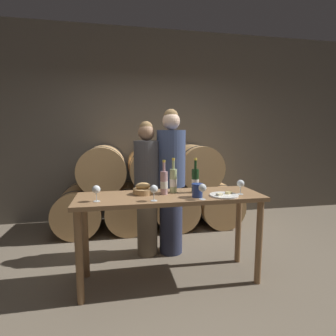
# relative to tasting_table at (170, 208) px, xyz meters

# --- Properties ---
(ground_plane) EXTENTS (10.00, 10.00, 0.00)m
(ground_plane) POSITION_rel_tasting_table_xyz_m (0.00, 0.00, -0.75)
(ground_plane) COLOR #726654
(stone_wall_back) EXTENTS (10.00, 0.12, 3.20)m
(stone_wall_back) POSITION_rel_tasting_table_xyz_m (0.00, 2.15, 0.85)
(stone_wall_back) COLOR #60594F
(stone_wall_back) RESTS_ON ground_plane
(barrel_stack) EXTENTS (2.85, 0.90, 1.30)m
(barrel_stack) POSITION_rel_tasting_table_xyz_m (0.00, 1.58, -0.15)
(barrel_stack) COLOR tan
(barrel_stack) RESTS_ON ground_plane
(tasting_table) EXTENTS (1.80, 0.57, 0.88)m
(tasting_table) POSITION_rel_tasting_table_xyz_m (0.00, 0.00, 0.00)
(tasting_table) COLOR olive
(tasting_table) RESTS_ON ground_plane
(person_left) EXTENTS (0.30, 0.30, 1.62)m
(person_left) POSITION_rel_tasting_table_xyz_m (-0.16, 0.62, 0.08)
(person_left) COLOR #756651
(person_left) RESTS_ON ground_plane
(person_right) EXTENTS (0.34, 0.34, 1.76)m
(person_right) POSITION_rel_tasting_table_xyz_m (0.13, 0.62, 0.15)
(person_right) COLOR #2D334C
(person_right) RESTS_ON ground_plane
(wine_bottle_red) EXTENTS (0.07, 0.07, 0.35)m
(wine_bottle_red) POSITION_rel_tasting_table_xyz_m (0.27, 0.06, 0.25)
(wine_bottle_red) COLOR #193819
(wine_bottle_red) RESTS_ON tasting_table
(wine_bottle_white) EXTENTS (0.07, 0.07, 0.35)m
(wine_bottle_white) POSITION_rel_tasting_table_xyz_m (0.05, 0.10, 0.25)
(wine_bottle_white) COLOR #ADBC7F
(wine_bottle_white) RESTS_ON tasting_table
(wine_bottle_rose) EXTENTS (0.07, 0.07, 0.34)m
(wine_bottle_rose) POSITION_rel_tasting_table_xyz_m (-0.05, 0.04, 0.25)
(wine_bottle_rose) COLOR #BC8E93
(wine_bottle_rose) RESTS_ON tasting_table
(blue_crock) EXTENTS (0.11, 0.11, 0.13)m
(blue_crock) POSITION_rel_tasting_table_xyz_m (0.24, -0.13, 0.20)
(blue_crock) COLOR navy
(blue_crock) RESTS_ON tasting_table
(bread_basket) EXTENTS (0.19, 0.19, 0.12)m
(bread_basket) POSITION_rel_tasting_table_xyz_m (-0.26, 0.08, 0.18)
(bread_basket) COLOR tan
(bread_basket) RESTS_ON tasting_table
(cheese_plate) EXTENTS (0.27, 0.27, 0.04)m
(cheese_plate) POSITION_rel_tasting_table_xyz_m (0.50, -0.14, 0.14)
(cheese_plate) COLOR white
(cheese_plate) RESTS_ON tasting_table
(wine_glass_far_left) EXTENTS (0.07, 0.07, 0.15)m
(wine_glass_far_left) POSITION_rel_tasting_table_xyz_m (-0.69, -0.12, 0.24)
(wine_glass_far_left) COLOR white
(wine_glass_far_left) RESTS_ON tasting_table
(wine_glass_left) EXTENTS (0.07, 0.07, 0.15)m
(wine_glass_left) POSITION_rel_tasting_table_xyz_m (-0.19, -0.20, 0.24)
(wine_glass_left) COLOR white
(wine_glass_left) RESTS_ON tasting_table
(wine_glass_center) EXTENTS (0.07, 0.07, 0.15)m
(wine_glass_center) POSITION_rel_tasting_table_xyz_m (0.25, -0.23, 0.24)
(wine_glass_center) COLOR white
(wine_glass_center) RESTS_ON tasting_table
(wine_glass_right) EXTENTS (0.07, 0.07, 0.15)m
(wine_glass_right) POSITION_rel_tasting_table_xyz_m (0.68, -0.11, 0.24)
(wine_glass_right) COLOR white
(wine_glass_right) RESTS_ON tasting_table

